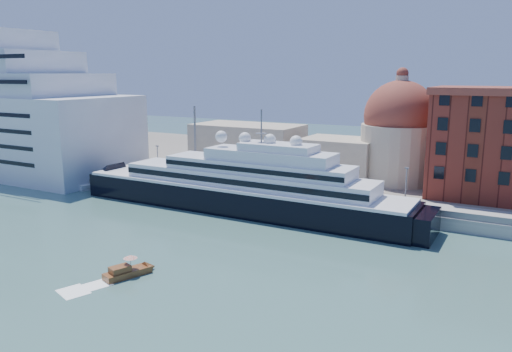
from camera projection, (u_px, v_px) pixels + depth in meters
The scene contains 9 objects.
ground at pixel (179, 244), 83.19m from camera, with size 400.00×400.00×0.00m, color #3D6967.
quay at pixel (272, 195), 112.09m from camera, with size 180.00×10.00×2.50m, color gray.
land at pixel (335, 167), 147.29m from camera, with size 260.00×72.00×2.00m, color slate.
quay_fence at pixel (262, 191), 107.86m from camera, with size 180.00×0.10×1.20m, color slate.
superyacht at pixel (228, 189), 104.24m from camera, with size 82.67×11.46×24.71m.
service_barge at pixel (79, 184), 125.23m from camera, with size 11.78×6.56×2.52m.
water_taxi at pixel (126, 271), 69.84m from camera, with size 4.33×7.01×3.16m.
church at pixel (336, 142), 127.45m from camera, with size 66.00×18.00×25.50m.
lamp_posts at pixel (220, 154), 114.87m from camera, with size 120.80×2.40×18.00m.
Camera 1 is at (49.61, -63.05, 27.96)m, focal length 35.00 mm.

